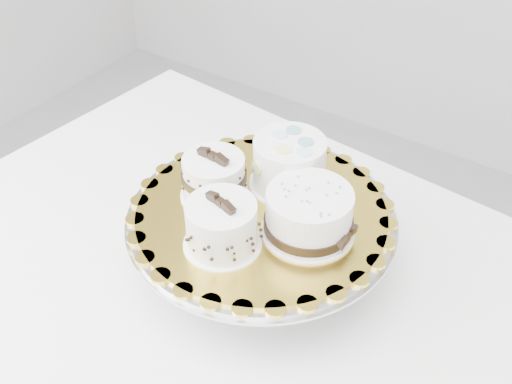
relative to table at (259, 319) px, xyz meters
The scene contains 7 objects.
table is the anchor object (origin of this frame).
cake_stand 0.16m from the table, 119.66° to the left, with size 0.40×0.40×0.11m.
cake_board 0.20m from the table, 119.66° to the left, with size 0.37×0.37×0.01m, color gold.
cake_swirl 0.24m from the table, 114.44° to the right, with size 0.12×0.12×0.09m.
cake_banded 0.25m from the table, 165.75° to the left, with size 0.10×0.10×0.08m.
cake_dots 0.26m from the table, 99.79° to the left, with size 0.13×0.13×0.08m.
cake_ribbon 0.24m from the table, 28.22° to the left, with size 0.14×0.13×0.07m.
Camera 1 is at (0.36, -0.36, 1.47)m, focal length 45.00 mm.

